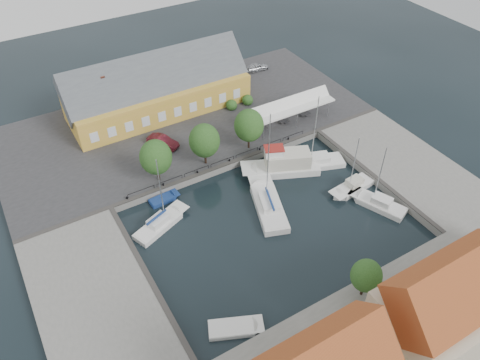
# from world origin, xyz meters

# --- Properties ---
(ground) EXTENTS (140.00, 140.00, 0.00)m
(ground) POSITION_xyz_m (0.00, 0.00, 0.00)
(ground) COLOR black
(ground) RESTS_ON ground
(north_quay) EXTENTS (56.00, 26.00, 1.00)m
(north_quay) POSITION_xyz_m (0.00, 23.00, 0.50)
(north_quay) COLOR #2D2D30
(north_quay) RESTS_ON ground
(west_quay) EXTENTS (12.00, 24.00, 1.00)m
(west_quay) POSITION_xyz_m (-22.00, -2.00, 0.50)
(west_quay) COLOR slate
(west_quay) RESTS_ON ground
(east_quay) EXTENTS (12.00, 24.00, 1.00)m
(east_quay) POSITION_xyz_m (22.00, -2.00, 0.50)
(east_quay) COLOR slate
(east_quay) RESTS_ON ground
(south_bank) EXTENTS (56.00, 14.00, 1.00)m
(south_bank) POSITION_xyz_m (0.00, -21.00, 0.50)
(south_bank) COLOR slate
(south_bank) RESTS_ON ground
(quay_edge_fittings) EXTENTS (56.00, 24.72, 0.40)m
(quay_edge_fittings) POSITION_xyz_m (0.02, 4.75, 1.06)
(quay_edge_fittings) COLOR #383533
(quay_edge_fittings) RESTS_ON north_quay
(warehouse) EXTENTS (28.56, 14.00, 9.55)m
(warehouse) POSITION_xyz_m (-2.60, 28.36, 4.43)
(warehouse) COLOR gold
(warehouse) RESTS_ON north_quay
(tent_canopy) EXTENTS (14.00, 4.00, 2.83)m
(tent_canopy) POSITION_xyz_m (14.00, 14.50, 3.68)
(tent_canopy) COLOR white
(tent_canopy) RESTS_ON north_quay
(quay_trees) EXTENTS (18.20, 4.20, 6.30)m
(quay_trees) POSITION_xyz_m (-2.00, 12.00, 4.88)
(quay_trees) COLOR black
(quay_trees) RESTS_ON north_quay
(car_silver) EXTENTS (4.27, 2.06, 1.41)m
(car_silver) POSITION_xyz_m (18.39, 31.03, 1.70)
(car_silver) COLOR #A9ACB1
(car_silver) RESTS_ON north_quay
(car_red) EXTENTS (3.89, 4.89, 1.56)m
(car_red) POSITION_xyz_m (-5.50, 18.68, 1.78)
(car_red) COLOR #57141F
(car_red) RESTS_ON north_quay
(center_sailboat) EXTENTS (6.33, 10.77, 14.15)m
(center_sailboat) POSITION_xyz_m (1.23, 1.01, 0.36)
(center_sailboat) COLOR white
(center_sailboat) RESTS_ON ground
(trawler) EXTENTS (11.18, 7.31, 5.00)m
(trawler) POSITION_xyz_m (7.02, 6.04, 1.02)
(trawler) COLOR white
(trawler) RESTS_ON ground
(east_boat_a) EXTENTS (8.77, 5.40, 11.90)m
(east_boat_a) POSITION_xyz_m (11.85, 4.80, 0.26)
(east_boat_a) COLOR white
(east_boat_a) RESTS_ON ground
(east_boat_b) EXTENTS (6.91, 2.93, 9.42)m
(east_boat_b) POSITION_xyz_m (12.79, -1.78, 0.26)
(east_boat_b) COLOR white
(east_boat_b) RESTS_ON ground
(east_boat_c) EXTENTS (5.02, 7.75, 9.76)m
(east_boat_c) POSITION_xyz_m (13.56, -5.94, 0.26)
(east_boat_c) COLOR white
(east_boat_c) RESTS_ON ground
(west_boat_a) EXTENTS (8.05, 4.97, 10.56)m
(west_boat_a) POSITION_xyz_m (-11.88, 5.02, 0.27)
(west_boat_a) COLOR white
(west_boat_a) RESTS_ON ground
(launch_sw) EXTENTS (5.90, 4.15, 0.98)m
(launch_sw) POSITION_xyz_m (-11.13, -11.80, 0.09)
(launch_sw) COLOR white
(launch_sw) RESTS_ON ground
(launch_nw) EXTENTS (4.10, 1.83, 0.88)m
(launch_nw) POSITION_xyz_m (-9.69, 9.06, 0.09)
(launch_nw) COLOR navy
(launch_nw) RESTS_ON ground
(townhouses) EXTENTS (36.30, 8.50, 12.00)m
(townhouses) POSITION_xyz_m (1.93, -23.24, 5.82)
(townhouses) COLOR beige
(townhouses) RESTS_ON south_bank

